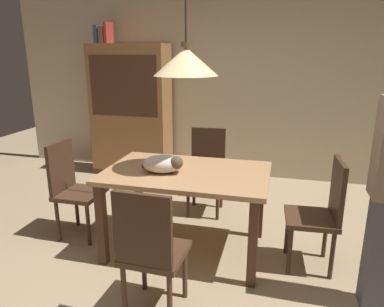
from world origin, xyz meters
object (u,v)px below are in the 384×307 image
Objects in this scene: chair_right_side at (322,210)px; cat_sleeping at (164,164)px; book_red_tall at (109,33)px; pendant_lamp at (185,61)px; chair_far_back at (207,167)px; chair_near_front at (150,248)px; hutch_bookcase at (131,113)px; dining_table at (186,182)px; book_brown_thick at (104,35)px; book_blue_wide at (99,35)px; chair_left_side at (72,185)px.

chair_right_side reaches higher than cat_sleeping.
pendant_lamp is at bearing -49.55° from book_red_tall.
chair_far_back is at bearing 90.23° from pendant_lamp.
chair_near_front is 3.32× the size of book_red_tall.
cat_sleeping is at bearing -176.01° from chair_right_side.
pendant_lamp is 2.44m from hutch_bookcase.
dining_table is 1.51× the size of chair_right_side.
book_brown_thick is at bearing 127.37° from cat_sleeping.
book_red_tall is at bearing 145.45° from chair_right_side.
chair_far_back is at bearing -32.21° from book_red_tall.
chair_right_side is at bearing -34.55° from book_red_tall.
book_brown_thick is (0.07, 0.00, -0.01)m from book_blue_wide.
chair_near_front is at bearing -90.19° from dining_table.
chair_left_side is 2.32× the size of cat_sleeping.
chair_far_back is at bearing -31.16° from book_brown_thick.
book_red_tall is (-0.28, 0.00, 1.10)m from hutch_bookcase.
chair_right_side is 3.88× the size of book_blue_wide.
book_brown_thick is (-1.68, 1.01, 1.45)m from chair_far_back.
chair_right_side is at bearing -33.21° from book_blue_wide.
book_blue_wide is at bearing 149.93° from chair_far_back.
cat_sleeping is (0.96, -0.09, 0.32)m from chair_left_side.
chair_far_back is 1.71m from hutch_bookcase.
pendant_lamp is 2.51m from book_red_tall.
pendant_lamp reaches higher than book_brown_thick.
cat_sleeping is 1.67× the size of book_brown_thick.
book_blue_wide is at bearing 146.79° from chair_right_side.
book_brown_thick is at bearing 180.00° from book_red_tall.
book_brown_thick is 0.86× the size of book_red_tall.
chair_right_side is at bearing 3.99° from cat_sleeping.
hutch_bookcase is at bearing -0.20° from book_blue_wide.
dining_table is 2.33m from hutch_bookcase.
book_brown_thick is (-0.35, 0.00, 1.07)m from hutch_bookcase.
hutch_bookcase is 6.61× the size of book_red_tall.
chair_right_side is at bearing -33.90° from book_brown_thick.
book_brown_thick is at bearing 131.60° from dining_table.
dining_table is 2.90m from book_blue_wide.
book_blue_wide is (-1.76, 1.89, 1.32)m from dining_table.
book_brown_thick is at bearing 0.00° from book_blue_wide.
book_blue_wide is (-1.75, 2.77, 1.46)m from chair_near_front.
chair_right_side is 0.50× the size of hutch_bookcase.
dining_table is 5.83× the size of book_blue_wide.
chair_far_back is 3.32× the size of book_red_tall.
cat_sleeping is (-1.30, -0.09, 0.32)m from chair_right_side.
hutch_bookcase is at bearing 125.19° from pendant_lamp.
pendant_lamp reaches higher than chair_right_side.
chair_left_side is 1.61m from pendant_lamp.
chair_left_side is at bearing 179.99° from pendant_lamp.
chair_near_front is 0.50× the size of hutch_bookcase.
book_red_tall is (-0.48, 1.89, 1.48)m from chair_left_side.
pendant_lamp reaches higher than chair_left_side.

